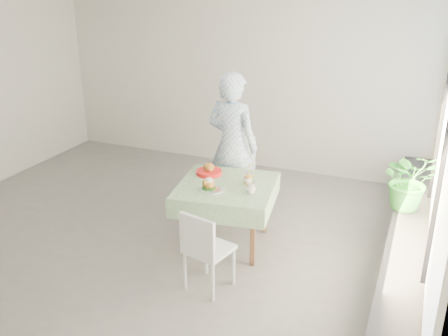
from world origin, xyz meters
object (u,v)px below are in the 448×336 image
at_px(diner, 232,146).
at_px(main_dish, 210,186).
at_px(potted_plant, 410,180).
at_px(juice_cup_orange, 248,179).
at_px(cafe_table, 226,207).
at_px(chair_far, 236,189).
at_px(chair_near, 208,264).

distance_m(diner, main_dish, 0.97).
bearing_deg(potted_plant, diner, 178.20).
distance_m(main_dish, juice_cup_orange, 0.45).
distance_m(cafe_table, chair_far, 0.90).
bearing_deg(juice_cup_orange, cafe_table, -154.18).
height_order(diner, main_dish, diner).
xyz_separation_m(chair_far, main_dish, (0.12, -1.06, 0.49)).
xyz_separation_m(cafe_table, diner, (-0.23, 0.75, 0.47)).
xyz_separation_m(diner, main_dish, (0.12, -0.96, -0.14)).
height_order(main_dish, potted_plant, potted_plant).
height_order(juice_cup_orange, potted_plant, potted_plant).
xyz_separation_m(cafe_table, main_dish, (-0.11, -0.21, 0.33)).
relative_size(chair_near, potted_plant, 1.26).
distance_m(diner, potted_plant, 2.10).
bearing_deg(potted_plant, chair_near, -137.69).
distance_m(main_dish, potted_plant, 2.17).
relative_size(cafe_table, chair_near, 1.39).
xyz_separation_m(chair_near, diner, (-0.39, 1.61, 0.67)).
bearing_deg(chair_far, cafe_table, -75.58).
bearing_deg(cafe_table, chair_far, 104.42).
height_order(cafe_table, diner, diner).
height_order(chair_far, juice_cup_orange, juice_cup_orange).
height_order(chair_far, diner, diner).
distance_m(diner, juice_cup_orange, 0.79).
relative_size(cafe_table, diner, 0.63).
bearing_deg(chair_far, potted_plant, -4.78).
relative_size(cafe_table, main_dish, 4.26).
bearing_deg(cafe_table, chair_near, -79.16).
bearing_deg(chair_far, chair_near, -77.37).
height_order(chair_near, juice_cup_orange, juice_cup_orange).
xyz_separation_m(chair_near, potted_plant, (1.70, 1.55, 0.57)).
bearing_deg(diner, cafe_table, 115.04).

